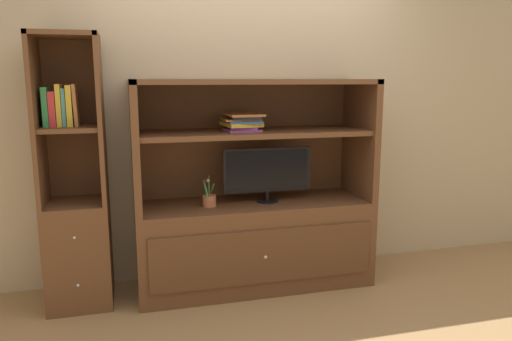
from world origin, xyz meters
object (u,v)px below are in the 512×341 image
(upright_book_row, at_px, (61,107))
(bookshelf_tall, at_px, (77,218))
(media_console, at_px, (254,222))
(potted_plant, at_px, (209,200))
(magazine_stack, at_px, (242,122))
(tv_monitor, at_px, (267,172))

(upright_book_row, bearing_deg, bookshelf_tall, 9.82)
(media_console, xyz_separation_m, potted_plant, (-0.35, -0.05, 0.21))
(media_console, relative_size, magazine_stack, 5.17)
(potted_plant, relative_size, bookshelf_tall, 0.12)
(media_console, distance_m, tv_monitor, 0.40)
(magazine_stack, distance_m, upright_book_row, 1.24)
(media_console, height_order, bookshelf_tall, bookshelf_tall)
(bookshelf_tall, bearing_deg, upright_book_row, -170.18)
(potted_plant, relative_size, upright_book_row, 0.82)
(media_console, relative_size, tv_monitor, 2.62)
(tv_monitor, distance_m, bookshelf_tall, 1.39)
(media_console, distance_m, upright_book_row, 1.60)
(media_console, relative_size, upright_book_row, 6.34)
(media_console, height_order, upright_book_row, media_console)
(potted_plant, bearing_deg, bookshelf_tall, 176.72)
(upright_book_row, bearing_deg, media_console, 0.27)
(tv_monitor, relative_size, potted_plant, 2.97)
(tv_monitor, bearing_deg, potted_plant, -176.94)
(magazine_stack, bearing_deg, potted_plant, -169.74)
(potted_plant, bearing_deg, tv_monitor, 3.06)
(potted_plant, distance_m, magazine_stack, 0.62)
(potted_plant, xyz_separation_m, upright_book_row, (-0.97, 0.04, 0.69))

